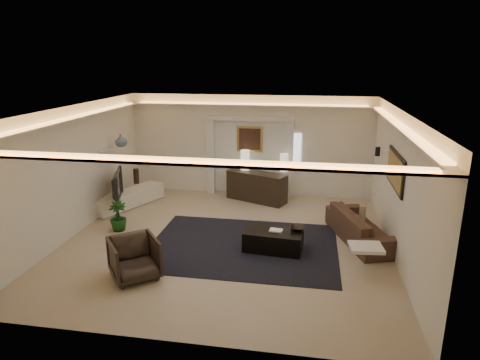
% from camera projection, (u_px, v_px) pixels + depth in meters
% --- Properties ---
extents(floor, '(7.00, 7.00, 0.00)m').
position_uv_depth(floor, '(227.00, 241.00, 9.34)').
color(floor, '#AFA28F').
rests_on(floor, ground).
extents(ceiling, '(7.00, 7.00, 0.00)m').
position_uv_depth(ceiling, '(225.00, 109.00, 8.53)').
color(ceiling, white).
rests_on(ceiling, ground).
extents(wall_back, '(7.00, 0.00, 7.00)m').
position_uv_depth(wall_back, '(250.00, 146.00, 12.25)').
color(wall_back, white).
rests_on(wall_back, ground).
extents(wall_front, '(7.00, 0.00, 7.00)m').
position_uv_depth(wall_front, '(174.00, 249.00, 5.62)').
color(wall_front, white).
rests_on(wall_front, ground).
extents(wall_left, '(0.00, 7.00, 7.00)m').
position_uv_depth(wall_left, '(74.00, 171.00, 9.50)').
color(wall_left, white).
rests_on(wall_left, ground).
extents(wall_right, '(0.00, 7.00, 7.00)m').
position_uv_depth(wall_right, '(399.00, 186.00, 8.37)').
color(wall_right, white).
rests_on(wall_right, ground).
extents(cove_soffit, '(7.00, 7.00, 0.04)m').
position_uv_depth(cove_soffit, '(225.00, 123.00, 8.61)').
color(cove_soffit, silver).
rests_on(cove_soffit, ceiling).
extents(daylight_slit, '(0.25, 0.03, 1.00)m').
position_uv_depth(daylight_slit, '(297.00, 151.00, 12.04)').
color(daylight_slit, white).
rests_on(daylight_slit, wall_back).
extents(area_rug, '(4.00, 3.00, 0.01)m').
position_uv_depth(area_rug, '(243.00, 246.00, 9.09)').
color(area_rug, black).
rests_on(area_rug, ground).
extents(pilaster_left, '(0.22, 0.20, 2.20)m').
position_uv_depth(pilaster_left, '(211.00, 157.00, 12.44)').
color(pilaster_left, silver).
rests_on(pilaster_left, ground).
extents(pilaster_right, '(0.22, 0.20, 2.20)m').
position_uv_depth(pilaster_right, '(289.00, 160.00, 12.07)').
color(pilaster_right, silver).
rests_on(pilaster_right, ground).
extents(alcove_header, '(2.52, 0.20, 0.12)m').
position_uv_depth(alcove_header, '(250.00, 119.00, 11.93)').
color(alcove_header, silver).
rests_on(alcove_header, wall_back).
extents(painting_frame, '(0.74, 0.04, 0.74)m').
position_uv_depth(painting_frame, '(250.00, 139.00, 12.17)').
color(painting_frame, tan).
rests_on(painting_frame, wall_back).
extents(painting_canvas, '(0.62, 0.02, 0.62)m').
position_uv_depth(painting_canvas, '(250.00, 139.00, 12.14)').
color(painting_canvas, '#4C2D1E').
rests_on(painting_canvas, wall_back).
extents(art_panel_frame, '(0.04, 1.64, 0.74)m').
position_uv_depth(art_panel_frame, '(396.00, 170.00, 8.59)').
color(art_panel_frame, black).
rests_on(art_panel_frame, wall_right).
extents(art_panel_gold, '(0.02, 1.50, 0.62)m').
position_uv_depth(art_panel_gold, '(394.00, 170.00, 8.60)').
color(art_panel_gold, tan).
rests_on(art_panel_gold, wall_right).
extents(wall_sconce, '(0.12, 0.12, 0.22)m').
position_uv_depth(wall_sconce, '(378.00, 151.00, 10.41)').
color(wall_sconce, black).
rests_on(wall_sconce, wall_right).
extents(wall_niche, '(0.10, 0.55, 0.04)m').
position_uv_depth(wall_niche, '(105.00, 150.00, 10.76)').
color(wall_niche, silver).
rests_on(wall_niche, wall_left).
extents(console, '(1.78, 1.16, 0.85)m').
position_uv_depth(console, '(257.00, 187.00, 11.89)').
color(console, black).
rests_on(console, ground).
extents(lamp_left, '(0.25, 0.25, 0.56)m').
position_uv_depth(lamp_left, '(245.00, 161.00, 12.01)').
color(lamp_left, '#F2ECBF').
rests_on(lamp_left, console).
extents(lamp_right, '(0.24, 0.24, 0.50)m').
position_uv_depth(lamp_right, '(284.00, 162.00, 11.83)').
color(lamp_right, beige).
rests_on(lamp_right, console).
extents(media_ledge, '(1.41, 2.20, 0.41)m').
position_uv_depth(media_ledge, '(129.00, 198.00, 11.49)').
color(media_ledge, silver).
rests_on(media_ledge, ground).
extents(tv, '(1.24, 0.58, 0.73)m').
position_uv_depth(tv, '(113.00, 184.00, 10.70)').
color(tv, black).
rests_on(tv, media_ledge).
extents(figurine, '(0.18, 0.18, 0.43)m').
position_uv_depth(figurine, '(136.00, 176.00, 12.09)').
color(figurine, '#3B251E').
rests_on(figurine, media_ledge).
extents(ginger_jar, '(0.41, 0.41, 0.33)m').
position_uv_depth(ginger_jar, '(121.00, 140.00, 11.00)').
color(ginger_jar, slate).
rests_on(ginger_jar, wall_niche).
extents(plant, '(0.48, 0.48, 0.70)m').
position_uv_depth(plant, '(118.00, 216.00, 9.83)').
color(plant, '#12380F').
rests_on(plant, ground).
extents(sofa, '(2.38, 1.53, 0.65)m').
position_uv_depth(sofa, '(362.00, 226.00, 9.32)').
color(sofa, brown).
rests_on(sofa, ground).
extents(throw_blanket, '(0.64, 0.54, 0.06)m').
position_uv_depth(throw_blanket, '(366.00, 247.00, 7.76)').
color(throw_blanket, beige).
rests_on(throw_blanket, sofa).
extents(throw_pillow, '(0.20, 0.40, 0.38)m').
position_uv_depth(throw_pillow, '(363.00, 212.00, 9.55)').
color(throw_pillow, tan).
rests_on(throw_pillow, sofa).
extents(coffee_table, '(1.26, 0.77, 0.45)m').
position_uv_depth(coffee_table, '(273.00, 241.00, 8.86)').
color(coffee_table, black).
rests_on(coffee_table, ground).
extents(bowl, '(0.36, 0.36, 0.08)m').
position_uv_depth(bowl, '(297.00, 229.00, 8.86)').
color(bowl, black).
rests_on(bowl, coffee_table).
extents(magazine, '(0.29, 0.22, 0.03)m').
position_uv_depth(magazine, '(276.00, 231.00, 8.80)').
color(magazine, white).
rests_on(magazine, coffee_table).
extents(armchair, '(1.17, 1.17, 0.77)m').
position_uv_depth(armchair, '(134.00, 258.00, 7.71)').
color(armchair, '#322A20').
rests_on(armchair, ground).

